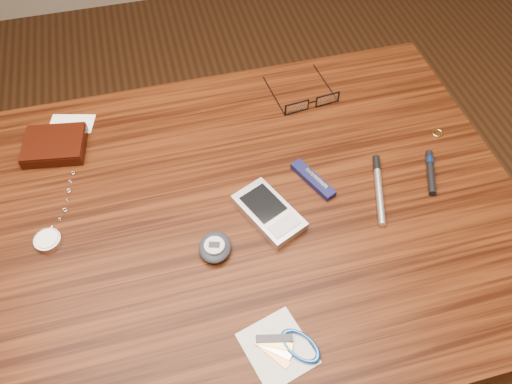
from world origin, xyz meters
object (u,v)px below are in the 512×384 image
eyeglasses (311,101)px  pocket_knife (313,180)px  notepad_keys (289,347)px  pocket_watch (49,236)px  wallet_and_card (55,145)px  silver_pen (378,184)px  desk (230,245)px  pda_phone (269,212)px  pedometer (215,247)px

eyeglasses → pocket_knife: 0.19m
notepad_keys → pocket_watch: bearing=140.1°
wallet_and_card → pocket_knife: bearing=-23.9°
silver_pen → pocket_watch: bearing=176.5°
eyeglasses → pocket_watch: size_ratio=0.48×
pocket_watch → silver_pen: 0.56m
notepad_keys → silver_pen: (0.23, 0.24, 0.00)m
eyeglasses → pocket_knife: bearing=-107.0°
notepad_keys → eyeglasses: bearing=68.2°
desk → pocket_knife: 0.20m
notepad_keys → desk: bearing=97.9°
pda_phone → pocket_knife: bearing=27.7°
notepad_keys → silver_pen: silver_pen is taller
wallet_and_card → pocket_watch: bearing=-94.1°
notepad_keys → pocket_knife: bearing=65.2°
pocket_watch → notepad_keys: size_ratio=2.24×
desk → pocket_knife: size_ratio=10.35×
desk → pda_phone: 0.13m
notepad_keys → pocket_knife: 0.30m
pda_phone → pocket_knife: pda_phone is taller
eyeglasses → desk: bearing=-135.4°
pedometer → desk: bearing=62.1°
silver_pen → notepad_keys: bearing=-134.8°
wallet_and_card → pocket_knife: wallet_and_card is taller
wallet_and_card → pocket_watch: (-0.01, -0.20, -0.01)m
notepad_keys → pocket_knife: (0.13, 0.27, 0.00)m
desk → notepad_keys: (0.03, -0.24, 0.11)m
pocket_watch → pocket_knife: (0.45, 0.00, 0.00)m
pda_phone → eyeglasses: bearing=57.2°
eyeglasses → notepad_keys: (-0.18, -0.46, -0.01)m
pocket_watch → pda_phone: bearing=-7.3°
notepad_keys → silver_pen: bearing=45.2°
desk → pedometer: bearing=-117.9°
pocket_knife → wallet_and_card: bearing=156.1°
pda_phone → notepad_keys: 0.23m
eyeglasses → pedometer: (-0.25, -0.28, -0.00)m
desk → eyeglasses: size_ratio=7.64×
wallet_and_card → pocket_watch: 0.20m
desk → pocket_watch: pocket_watch is taller
eyeglasses → pedometer: 0.37m
wallet_and_card → pocket_knife: 0.47m
pedometer → wallet_and_card: bearing=130.1°
wallet_and_card → eyeglasses: size_ratio=1.12×
pocket_watch → pda_phone: size_ratio=1.94×
wallet_and_card → eyeglasses: eyeglasses is taller
desk → pda_phone: pda_phone is taller
desk → eyeglasses: bearing=44.6°
eyeglasses → silver_pen: 0.23m
pocket_knife → silver_pen: (0.11, -0.04, -0.00)m
desk → pda_phone: bearing=-16.4°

